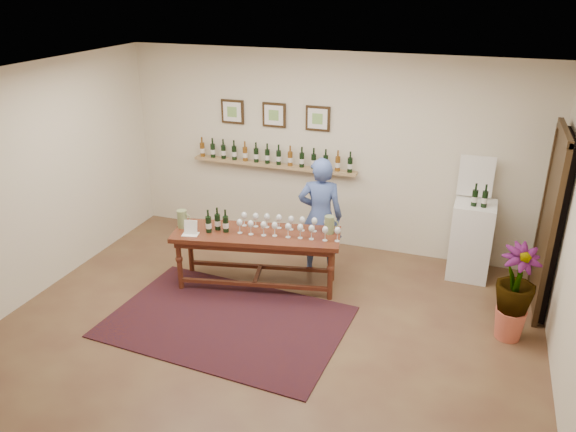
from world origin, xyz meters
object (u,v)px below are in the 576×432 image
(tasting_table, at_px, (257,241))
(potted_plant, at_px, (515,293))
(person, at_px, (320,216))
(display_pedestal, at_px, (471,240))

(tasting_table, distance_m, potted_plant, 3.06)
(tasting_table, relative_size, person, 1.36)
(display_pedestal, xyz_separation_m, person, (-1.90, -0.55, 0.29))
(person, bearing_deg, tasting_table, 32.02)
(person, bearing_deg, display_pedestal, -175.73)
(person, bearing_deg, potted_plant, 150.26)
(potted_plant, bearing_deg, person, 162.06)
(tasting_table, height_order, potted_plant, potted_plant)
(display_pedestal, distance_m, potted_plant, 1.42)
(tasting_table, relative_size, display_pedestal, 2.12)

